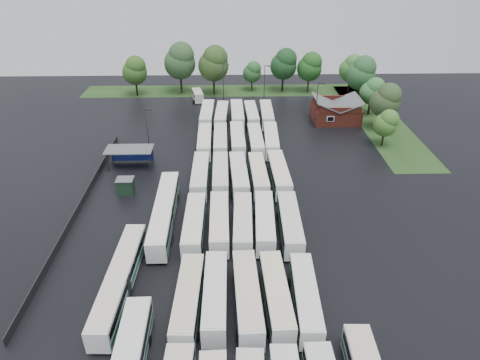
{
  "coord_description": "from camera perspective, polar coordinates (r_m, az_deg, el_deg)",
  "views": [
    {
      "loc": [
        0.55,
        -46.41,
        35.78
      ],
      "look_at": [
        2.0,
        12.0,
        2.5
      ],
      "focal_mm": 32.0,
      "sensor_mm": 36.0,
      "label": 1
    }
  ],
  "objects": [
    {
      "name": "ground",
      "position": [
        58.6,
        -1.68,
        -7.98
      ],
      "size": [
        160.0,
        160.0,
        0.0
      ],
      "primitive_type": "plane",
      "color": "black",
      "rests_on": "ground"
    },
    {
      "name": "brick_building",
      "position": [
        98.25,
        12.63,
        8.75
      ],
      "size": [
        10.07,
        8.6,
        5.39
      ],
      "color": "maroon",
      "rests_on": "ground"
    },
    {
      "name": "wash_shed",
      "position": [
        77.93,
        -14.48,
        3.79
      ],
      "size": [
        8.2,
        4.2,
        3.58
      ],
      "color": "#2D2D30",
      "rests_on": "ground"
    },
    {
      "name": "utility_hut",
      "position": [
        70.36,
        -15.0,
        -0.77
      ],
      "size": [
        2.7,
        2.2,
        2.62
      ],
      "color": "black",
      "rests_on": "ground"
    },
    {
      "name": "grass_strip_north",
      "position": [
        116.83,
        -0.66,
        11.83
      ],
      "size": [
        80.0,
        10.0,
        0.01
      ],
      "primitive_type": "cube",
      "color": "#203E15",
      "rests_on": "ground"
    },
    {
      "name": "grass_strip_east",
      "position": [
        101.77,
        18.03,
        7.6
      ],
      "size": [
        10.0,
        50.0,
        0.01
      ],
      "primitive_type": "cube",
      "color": "#203E15",
      "rests_on": "ground"
    },
    {
      "name": "west_fence",
      "position": [
        68.67,
        -20.57,
        -3.28
      ],
      "size": [
        0.1,
        50.0,
        1.2
      ],
      "primitive_type": "cube",
      "color": "#2D2D30",
      "rests_on": "ground"
    },
    {
      "name": "bus_r1c0",
      "position": [
        48.12,
        -6.92,
        -15.5
      ],
      "size": [
        2.94,
        12.01,
        3.32
      ],
      "rotation": [
        0.0,
        0.0,
        -0.03
      ],
      "color": "silver",
      "rests_on": "ground"
    },
    {
      "name": "bus_r1c1",
      "position": [
        48.26,
        -3.32,
        -15.13
      ],
      "size": [
        2.59,
        11.85,
        3.3
      ],
      "rotation": [
        0.0,
        0.0,
        -0.01
      ],
      "color": "silver",
      "rests_on": "ground"
    },
    {
      "name": "bus_r1c2",
      "position": [
        47.96,
        0.97,
        -15.3
      ],
      "size": [
        3.1,
        12.45,
        3.44
      ],
      "rotation": [
        0.0,
        0.0,
        0.04
      ],
      "color": "silver",
      "rests_on": "ground"
    },
    {
      "name": "bus_r1c3",
      "position": [
        48.38,
        4.84,
        -15.07
      ],
      "size": [
        2.98,
        11.93,
        3.3
      ],
      "rotation": [
        0.0,
        0.0,
        0.04
      ],
      "color": "silver",
      "rests_on": "ground"
    },
    {
      "name": "bus_r1c4",
      "position": [
        48.5,
        8.7,
        -15.25
      ],
      "size": [
        2.97,
        11.87,
        3.28
      ],
      "rotation": [
        0.0,
        0.0,
        -0.04
      ],
      "color": "silver",
      "rests_on": "ground"
    },
    {
      "name": "bus_r2c0",
      "position": [
        58.54,
        -6.11,
        -5.94
      ],
      "size": [
        2.67,
        12.17,
        3.38
      ],
      "rotation": [
        0.0,
        0.0,
        -0.01
      ],
      "color": "silver",
      "rests_on": "ground"
    },
    {
      "name": "bus_r2c1",
      "position": [
        58.67,
        -2.77,
        -5.71
      ],
      "size": [
        2.72,
        12.08,
        3.35
      ],
      "rotation": [
        0.0,
        0.0,
        0.01
      ],
      "color": "silver",
      "rests_on": "ground"
    },
    {
      "name": "bus_r2c2",
      "position": [
        58.55,
        0.37,
        -5.79
      ],
      "size": [
        2.88,
        11.93,
        3.3
      ],
      "rotation": [
        0.0,
        0.0,
        -0.03
      ],
      "color": "silver",
      "rests_on": "ground"
    },
    {
      "name": "bus_r2c3",
      "position": [
        58.85,
        3.3,
        -5.61
      ],
      "size": [
        3.11,
        12.14,
        3.35
      ],
      "rotation": [
        0.0,
        0.0,
        -0.05
      ],
      "color": "silver",
      "rests_on": "ground"
    },
    {
      "name": "bus_r2c4",
      "position": [
        58.79,
        6.66,
        -5.78
      ],
      "size": [
        2.92,
        12.36,
        3.42
      ],
      "rotation": [
        0.0,
        0.0,
        -0.03
      ],
      "color": "silver",
      "rests_on": "ground"
    },
    {
      "name": "bus_r3c0",
      "position": [
        70.12,
        -5.31,
        0.6
      ],
      "size": [
        2.61,
        12.17,
        3.39
      ],
      "rotation": [
        0.0,
        0.0,
        0.0
      ],
      "color": "silver",
      "rests_on": "ground"
    },
    {
      "name": "bus_r3c1",
      "position": [
        70.2,
        -2.62,
        0.7
      ],
      "size": [
        2.67,
        11.89,
        3.3
      ],
      "rotation": [
        0.0,
        0.0,
        0.01
      ],
      "color": "silver",
      "rests_on": "ground"
    },
    {
      "name": "bus_r3c2",
      "position": [
        69.79,
        -0.15,
        0.6
      ],
      "size": [
        3.12,
        12.33,
        3.4
      ],
      "rotation": [
        0.0,
        0.0,
        0.04
      ],
      "color": "silver",
      "rests_on": "ground"
    },
    {
      "name": "bus_r3c3",
      "position": [
        70.04,
        2.47,
        0.62
      ],
      "size": [
        2.9,
        11.89,
        3.29
      ],
      "rotation": [
        0.0,
        0.0,
        0.03
      ],
      "color": "silver",
      "rests_on": "ground"
    },
    {
      "name": "bus_r3c4",
      "position": [
        70.4,
        5.21,
        0.78
      ],
      "size": [
        3.02,
        12.55,
        3.47
      ],
      "rotation": [
        0.0,
        0.0,
        0.03
      ],
      "color": "silver",
      "rests_on": "ground"
    },
    {
      "name": "bus_r4c0",
      "position": [
        82.12,
        -4.74,
        5.14
      ],
      "size": [
        2.8,
        11.98,
        3.32
      ],
      "rotation": [
        0.0,
        0.0,
        0.02
      ],
      "color": "silver",
      "rests_on": "ground"
    },
    {
      "name": "bus_r4c1",
      "position": [
        82.18,
        -2.62,
        5.21
      ],
      "size": [
        2.63,
        11.82,
        3.28
      ],
      "rotation": [
        0.0,
        0.0,
        0.01
      ],
      "color": "silver",
      "rests_on": "ground"
    },
    {
      "name": "bus_r4c2",
      "position": [
        82.29,
        -0.33,
        5.33
      ],
      "size": [
        2.85,
        12.29,
        3.41
      ],
      "rotation": [
        0.0,
        0.0,
        0.02
      ],
      "color": "silver",
      "rests_on": "ground"
    },
    {
      "name": "bus_r4c3",
      "position": [
        82.0,
        2.09,
        5.18
      ],
      "size": [
        2.76,
        11.92,
        3.3
      ],
      "rotation": [
        0.0,
        0.0,
        0.02
      ],
      "color": "silver",
      "rests_on": "ground"
    },
    {
      "name": "bus_r4c4",
      "position": [
        82.46,
        4.16,
        5.3
      ],
      "size": [
        3.09,
        12.24,
        3.38
      ],
      "rotation": [
        0.0,
        0.0,
        -0.04
      ],
      "color": "silver",
      "rests_on": "ground"
    },
    {
      "name": "bus_r5c0",
      "position": [
        94.73,
        -4.4,
        8.62
      ],
      "size": [
        2.88,
        12.41,
        3.44
      ],
      "rotation": [
        0.0,
        0.0,
        -0.02
      ],
      "color": "silver",
      "rests_on": "ground"
    },
    {
      "name": "bus_r5c1",
      "position": [
        94.47,
        -2.46,
        8.56
      ],
      "size": [
        3.04,
        11.92,
        3.29
      ],
      "rotation": [
        0.0,
        0.0,
        -0.05
      ],
      "color": "silver",
      "rests_on": "ground"
    },
    {
      "name": "bus_r5c2",
      "position": [
        94.56,
        -0.38,
        8.67
      ],
      "size": [
        2.85,
        12.48,
        3.46
      ],
      "rotation": [
        0.0,
        0.0,
        0.02
      ],
      "color": "silver",
      "rests_on": "ground"
    },
    {
      "name": "bus_r5c3",
      "position": [
        94.66,
        1.53,
        8.63
      ],
      "size": [
        2.93,
        11.91,
        3.29
      ],
      "rotation": [
        0.0,
        0.0,
        0.04
      ],
      "color": "silver",
      "rests_on": "ground"
    },
    {
      "name": "bus_r5c4",
      "position": [
        94.94,
        3.56,
        8.67
      ],
      "size": [
        2.77,
        12.11,
        3.36
      ],
      "rotation": [
        0.0,
        0.0,
        -0.02
      ],
      "color": "silver",
      "rests_on": "ground"
    },
    {
      "name": "artic_bus_west_b",
      "position": [
        61.53,
        -10.06,
        -4.25
      ],
      "size": [
        2.9,
        18.66,
        3.46
      ],
      "rotation": [
        0.0,
        0.0,
        0.01
      ],
      "color": "silver",
      "rests_on": "ground"
    },
    {
      "name": "artic_bus_west_c",
      "position": [
        51.78,
        -15.72,
        -12.69
      ],
      "size": [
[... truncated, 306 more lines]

